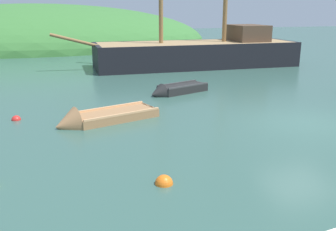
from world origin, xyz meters
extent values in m
plane|color=#33564C|center=(0.00, 0.00, 0.00)|extent=(120.00, 120.00, 0.00)
ellipsoid|color=#387033|center=(-9.77, 35.04, 0.00)|extent=(38.83, 26.73, 8.72)
cube|color=black|center=(1.18, 13.63, 0.42)|extent=(13.76, 4.38, 2.45)
cube|color=#997A51|center=(1.18, 13.63, 1.60)|extent=(13.20, 4.04, 0.10)
cylinder|color=olive|center=(-6.87, 13.77, 1.95)|extent=(2.95, 0.25, 0.97)
cube|color=#4C3828|center=(5.01, 13.56, 2.20)|extent=(2.25, 2.93, 1.10)
cube|color=#9E7047|center=(-6.23, 2.42, 0.08)|extent=(3.22, 2.09, 0.41)
cone|color=#9E7047|center=(-8.00, 1.86, 0.08)|extent=(1.05, 1.35, 1.18)
cube|color=tan|center=(-4.85, 2.85, 0.14)|extent=(0.45, 1.11, 0.28)
cube|color=tan|center=(-6.72, 2.26, 0.23)|extent=(0.52, 1.15, 0.05)
cube|color=tan|center=(-5.73, 2.57, 0.23)|extent=(0.52, 1.15, 0.05)
cube|color=tan|center=(-6.40, 2.97, 0.32)|extent=(2.81, 0.96, 0.07)
cube|color=tan|center=(-6.05, 1.86, 0.32)|extent=(2.81, 0.96, 0.07)
cube|color=black|center=(-2.41, 5.98, 0.12)|extent=(2.59, 1.72, 0.47)
cone|color=black|center=(-3.84, 5.45, 0.12)|extent=(0.89, 1.05, 0.89)
cube|color=#3B3B3B|center=(-1.33, 6.39, 0.19)|extent=(0.41, 0.83, 0.33)
cube|color=#3B3B3B|center=(-2.81, 5.83, 0.29)|extent=(0.47, 0.87, 0.05)
cube|color=#3B3B3B|center=(-2.02, 6.13, 0.29)|extent=(0.47, 0.87, 0.05)
cube|color=#3B3B3B|center=(-2.56, 6.38, 0.38)|extent=(2.25, 0.90, 0.07)
cube|color=#3B3B3B|center=(-2.26, 5.58, 0.38)|extent=(2.25, 0.90, 0.07)
sphere|color=red|center=(-9.69, 3.35, 0.00)|extent=(0.33, 0.33, 0.33)
sphere|color=orange|center=(-6.02, -3.14, 0.00)|extent=(0.42, 0.42, 0.42)
camera|label=1|loc=(-8.24, -10.76, 3.91)|focal=40.40mm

